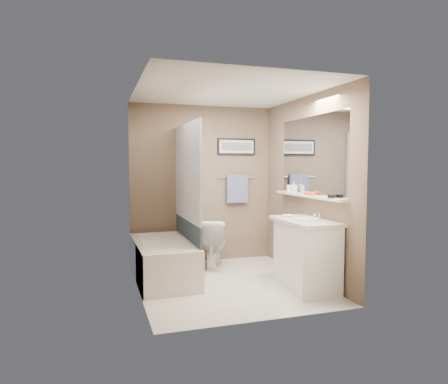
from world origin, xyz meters
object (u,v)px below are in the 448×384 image
object	(u,v)px
bathtub	(163,260)
glass_jar	(290,188)
toilet	(213,243)
soap_bottle	(294,187)
hair_brush_front	(310,193)
candle_bowl_near	(331,196)
vanity	(306,255)

from	to	relation	value
bathtub	glass_jar	xyz separation A→B (m)	(1.79, -0.08, 0.92)
bathtub	toilet	xyz separation A→B (m)	(0.79, 0.40, 0.10)
glass_jar	soap_bottle	xyz separation A→B (m)	(0.00, -0.13, 0.03)
bathtub	hair_brush_front	size ratio (longest dim) A/B	6.82
toilet	candle_bowl_near	bearing A→B (deg)	144.64
toilet	soap_bottle	xyz separation A→B (m)	(0.99, -0.61, 0.84)
candle_bowl_near	soap_bottle	bearing A→B (deg)	90.00
hair_brush_front	vanity	bearing A→B (deg)	-126.53
bathtub	soap_bottle	world-z (taller)	soap_bottle
bathtub	candle_bowl_near	world-z (taller)	candle_bowl_near
soap_bottle	toilet	bearing A→B (deg)	148.43
toilet	glass_jar	size ratio (longest dim) A/B	7.09
candle_bowl_near	bathtub	bearing A→B (deg)	147.69
bathtub	vanity	size ratio (longest dim) A/B	1.67
vanity	candle_bowl_near	xyz separation A→B (m)	(0.19, -0.24, 0.73)
vanity	glass_jar	size ratio (longest dim) A/B	9.00
toilet	glass_jar	distance (m)	1.37
vanity	glass_jar	distance (m)	1.13
bathtub	toilet	distance (m)	0.90
toilet	glass_jar	bearing A→B (deg)	175.82
glass_jar	bathtub	bearing A→B (deg)	177.52
glass_jar	soap_bottle	world-z (taller)	soap_bottle
bathtub	soap_bottle	distance (m)	2.03
candle_bowl_near	soap_bottle	world-z (taller)	soap_bottle
glass_jar	soap_bottle	distance (m)	0.13
toilet	hair_brush_front	bearing A→B (deg)	155.16
toilet	bathtub	bearing A→B (deg)	48.78
vanity	candle_bowl_near	bearing A→B (deg)	-47.49
candle_bowl_near	hair_brush_front	distance (m)	0.49
hair_brush_front	bathtub	bearing A→B (deg)	160.17
vanity	glass_jar	bearing A→B (deg)	81.57
candle_bowl_near	glass_jar	bearing A→B (deg)	90.00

